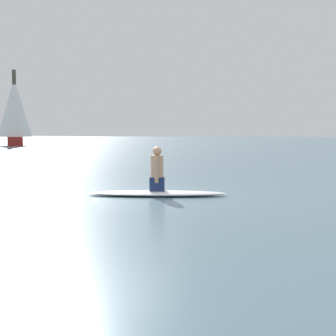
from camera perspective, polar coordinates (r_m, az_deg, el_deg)
The scene contains 4 objects.
ground_plane at distance 12.34m, azimuth -4.67°, elevation -2.95°, with size 400.00×400.00×0.00m, color slate.
surfboard at distance 12.10m, azimuth -1.20°, elevation -2.79°, with size 3.21×0.78×0.12m, color white.
person_paddler at distance 12.05m, azimuth -1.21°, elevation -0.31°, with size 0.42×0.44×1.03m.
sailboat_distant at distance 64.72m, azimuth -16.47°, elevation 6.10°, with size 5.68×5.68×8.96m.
Camera 1 is at (6.30, -10.51, 1.45)m, focal length 55.60 mm.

